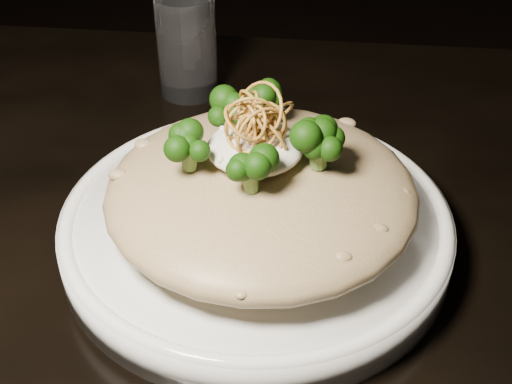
# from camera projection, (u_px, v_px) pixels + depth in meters

# --- Properties ---
(table) EXTENTS (1.10, 0.80, 0.75)m
(table) POSITION_uv_depth(u_px,v_px,m) (253.00, 313.00, 0.65)
(table) COLOR black
(table) RESTS_ON ground
(plate) EXTENTS (0.32, 0.32, 0.03)m
(plate) POSITION_uv_depth(u_px,v_px,m) (256.00, 229.00, 0.59)
(plate) COLOR white
(plate) RESTS_ON table
(risotto) EXTENTS (0.25, 0.25, 0.05)m
(risotto) POSITION_uv_depth(u_px,v_px,m) (261.00, 192.00, 0.56)
(risotto) COLOR brown
(risotto) RESTS_ON plate
(broccoli) EXTENTS (0.16, 0.16, 0.06)m
(broccoli) POSITION_uv_depth(u_px,v_px,m) (263.00, 125.00, 0.53)
(broccoli) COLOR black
(broccoli) RESTS_ON risotto
(cheese) EXTENTS (0.07, 0.07, 0.02)m
(cheese) POSITION_uv_depth(u_px,v_px,m) (255.00, 148.00, 0.54)
(cheese) COLOR white
(cheese) RESTS_ON risotto
(shallots) EXTENTS (0.06, 0.06, 0.04)m
(shallots) POSITION_uv_depth(u_px,v_px,m) (257.00, 111.00, 0.52)
(shallots) COLOR brown
(shallots) RESTS_ON cheese
(drinking_glass) EXTENTS (0.07, 0.07, 0.11)m
(drinking_glass) POSITION_uv_depth(u_px,v_px,m) (187.00, 45.00, 0.77)
(drinking_glass) COLOR white
(drinking_glass) RESTS_ON table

